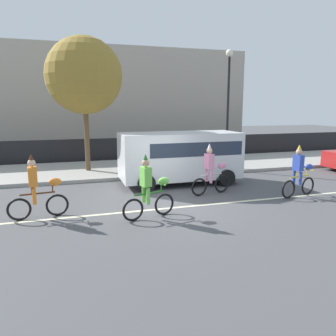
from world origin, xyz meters
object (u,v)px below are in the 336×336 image
(parade_cyclist_cobalt, at_px, (300,174))
(street_lamp_post, at_px, (228,92))
(parade_cyclist_pink, at_px, (211,172))
(parade_cyclist_lime, at_px, (149,190))
(parade_cyclist_orange, at_px, (38,190))
(parked_van_white, at_px, (182,154))

(parade_cyclist_cobalt, relative_size, street_lamp_post, 0.33)
(street_lamp_post, bearing_deg, parade_cyclist_pink, -123.32)
(parade_cyclist_lime, height_order, parade_cyclist_pink, same)
(parade_cyclist_lime, relative_size, parade_cyclist_cobalt, 1.00)
(parade_cyclist_pink, relative_size, street_lamp_post, 0.33)
(parade_cyclist_cobalt, bearing_deg, parade_cyclist_orange, 178.50)
(parade_cyclist_pink, xyz_separation_m, street_lamp_post, (2.74, 4.17, 3.15))
(street_lamp_post, bearing_deg, parade_cyclist_cobalt, -88.03)
(parade_cyclist_pink, xyz_separation_m, parked_van_white, (-0.49, 1.97, 0.44))
(parade_cyclist_orange, height_order, parade_cyclist_cobalt, same)
(parade_cyclist_orange, height_order, parked_van_white, parked_van_white)
(parade_cyclist_cobalt, bearing_deg, parade_cyclist_lime, -173.14)
(parked_van_white, relative_size, street_lamp_post, 0.85)
(street_lamp_post, bearing_deg, parade_cyclist_lime, -132.51)
(parade_cyclist_orange, relative_size, parked_van_white, 0.38)
(parked_van_white, bearing_deg, parade_cyclist_cobalt, -43.25)
(parade_cyclist_orange, relative_size, parade_cyclist_lime, 1.00)
(parade_cyclist_orange, xyz_separation_m, parade_cyclist_cobalt, (8.90, -0.23, 0.00))
(parade_cyclist_orange, distance_m, parade_cyclist_lime, 3.25)
(parade_cyclist_cobalt, bearing_deg, street_lamp_post, 91.97)
(parked_van_white, distance_m, street_lamp_post, 4.75)
(parade_cyclist_cobalt, bearing_deg, parade_cyclist_pink, 157.05)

